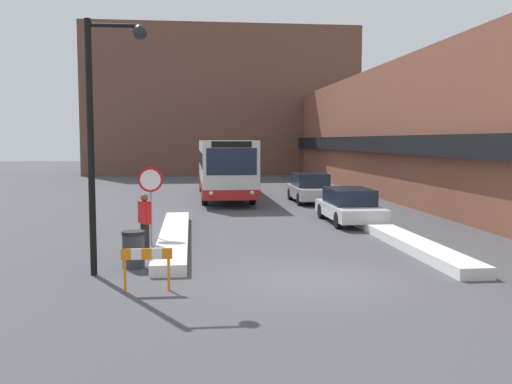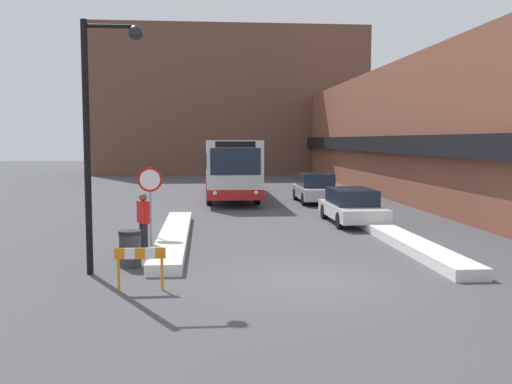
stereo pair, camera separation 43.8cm
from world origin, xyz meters
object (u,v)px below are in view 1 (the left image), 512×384
object	(u,v)px
parked_car_middle	(310,188)
construction_barricade	(147,261)
stop_sign	(151,189)
pedestrian	(145,217)
trash_bin	(133,249)
city_bus	(224,166)
street_lamp	(103,118)
parked_car_front	(349,206)

from	to	relation	value
parked_car_middle	construction_barricade	xyz separation A→B (m)	(-7.20, -17.06, -0.09)
parked_car_middle	stop_sign	size ratio (longest dim) A/B	1.79
parked_car_middle	pedestrian	distance (m)	14.79
stop_sign	trash_bin	bearing A→B (deg)	-94.54
pedestrian	construction_barricade	bearing A→B (deg)	-24.42
construction_barricade	stop_sign	bearing A→B (deg)	92.92
city_bus	pedestrian	world-z (taller)	city_bus
city_bus	parked_car_middle	world-z (taller)	city_bus
parked_car_middle	stop_sign	xyz separation A→B (m)	(-7.48, -11.64, 1.01)
city_bus	street_lamp	world-z (taller)	street_lamp
pedestrian	construction_barricade	distance (m)	4.40
parked_car_middle	street_lamp	xyz separation A→B (m)	(-8.31, -15.41, 3.04)
stop_sign	construction_barricade	bearing A→B (deg)	-87.08
street_lamp	trash_bin	bearing A→B (deg)	50.54
street_lamp	trash_bin	size ratio (longest dim) A/B	6.43
parked_car_middle	trash_bin	distance (m)	16.60
parked_car_middle	parked_car_front	bearing A→B (deg)	-90.00
street_lamp	pedestrian	bearing A→B (deg)	75.13
stop_sign	street_lamp	xyz separation A→B (m)	(-0.83, -3.77, 2.03)
trash_bin	parked_car_middle	bearing A→B (deg)	62.29
city_bus	pedestrian	size ratio (longest dim) A/B	7.27
parked_car_middle	construction_barricade	bearing A→B (deg)	-112.88
city_bus	parked_car_front	size ratio (longest dim) A/B	2.84
parked_car_front	street_lamp	bearing A→B (deg)	-136.46
stop_sign	trash_bin	world-z (taller)	stop_sign
street_lamp	parked_car_front	bearing A→B (deg)	43.54
city_bus	construction_barricade	xyz separation A→B (m)	(-2.84, -20.27, -1.11)
stop_sign	parked_car_front	bearing A→B (deg)	28.90
parked_car_front	construction_barricade	bearing A→B (deg)	-127.02
parked_car_middle	street_lamp	world-z (taller)	street_lamp
pedestrian	stop_sign	bearing A→B (deg)	144.56
city_bus	trash_bin	bearing A→B (deg)	-100.62
parked_car_front	trash_bin	size ratio (longest dim) A/B	4.68
street_lamp	pedestrian	xyz separation A→B (m)	(0.72, 2.72, -2.76)
parked_car_front	trash_bin	world-z (taller)	parked_car_front
parked_car_middle	construction_barricade	distance (m)	18.52
stop_sign	street_lamp	bearing A→B (deg)	-102.45
city_bus	street_lamp	bearing A→B (deg)	-101.97
parked_car_middle	city_bus	bearing A→B (deg)	143.65
pedestrian	trash_bin	size ratio (longest dim) A/B	1.83
parked_car_middle	street_lamp	distance (m)	17.77
parked_car_front	street_lamp	size ratio (longest dim) A/B	0.73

